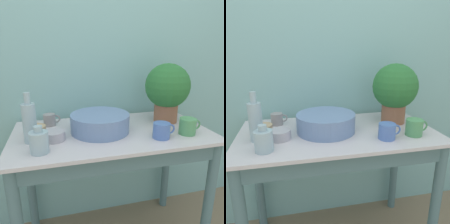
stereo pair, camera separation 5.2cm
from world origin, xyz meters
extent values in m
cube|color=#7AB2B2|center=(0.00, 0.70, 1.20)|extent=(6.00, 0.05, 2.40)
cylinder|color=slate|center=(0.54, 0.05, 0.42)|extent=(0.06, 0.06, 0.85)
cylinder|color=slate|center=(-0.54, 0.59, 0.42)|extent=(0.06, 0.06, 0.85)
cylinder|color=slate|center=(0.54, 0.59, 0.42)|extent=(0.06, 0.06, 0.85)
cube|color=slate|center=(0.00, 0.05, 0.80)|extent=(1.09, 0.02, 0.10)
cube|color=silver|center=(0.00, 0.32, 0.86)|extent=(1.19, 0.64, 0.02)
cylinder|color=#8C5B42|center=(0.40, 0.40, 0.93)|extent=(0.16, 0.16, 0.12)
sphere|color=#286B33|center=(0.40, 0.40, 1.12)|extent=(0.30, 0.30, 0.30)
cylinder|color=#6684B2|center=(-0.07, 0.33, 0.92)|extent=(0.36, 0.36, 0.11)
cylinder|color=#93B2BC|center=(-0.46, 0.27, 0.97)|extent=(0.07, 0.07, 0.21)
cylinder|color=#93B2BC|center=(-0.46, 0.27, 1.11)|extent=(0.03, 0.03, 0.06)
cylinder|color=#93B2BC|center=(-0.41, 0.13, 0.92)|extent=(0.09, 0.09, 0.11)
cylinder|color=#93B2BC|center=(-0.41, 0.13, 0.99)|extent=(0.04, 0.04, 0.03)
cylinder|color=#4C70B7|center=(0.24, 0.14, 0.91)|extent=(0.10, 0.10, 0.09)
torus|color=#4C70B7|center=(0.29, 0.14, 0.92)|extent=(0.06, 0.01, 0.06)
cylinder|color=gray|center=(-0.37, 0.51, 0.91)|extent=(0.08, 0.08, 0.08)
torus|color=gray|center=(-0.33, 0.51, 0.91)|extent=(0.05, 0.01, 0.05)
cylinder|color=#4C935B|center=(0.42, 0.16, 0.92)|extent=(0.10, 0.10, 0.10)
torus|color=#4C935B|center=(0.47, 0.16, 0.92)|extent=(0.06, 0.01, 0.06)
cylinder|color=#A8A8B2|center=(-0.34, 0.26, 0.89)|extent=(0.12, 0.12, 0.05)
cylinder|color=tan|center=(-0.45, 0.38, 0.89)|extent=(0.11, 0.11, 0.05)
camera|label=1|loc=(-0.32, -0.90, 1.36)|focal=35.00mm
camera|label=2|loc=(-0.26, -0.91, 1.36)|focal=35.00mm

